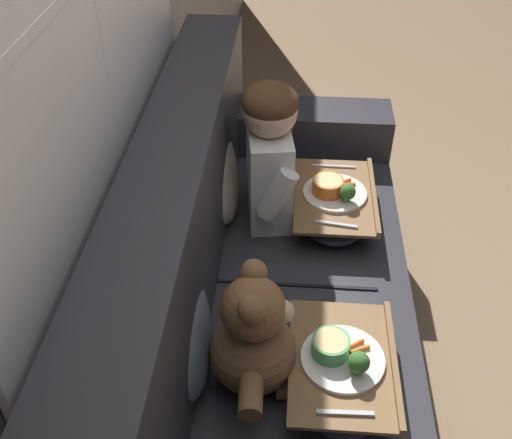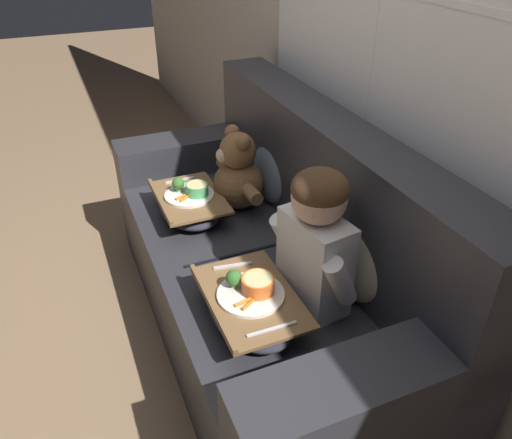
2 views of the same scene
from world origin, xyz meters
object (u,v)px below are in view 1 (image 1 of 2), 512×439
(lap_tray_child, at_px, (334,204))
(lap_tray_teddy, at_px, (341,370))
(teddy_bear, at_px, (255,340))
(couch, at_px, (260,305))
(throw_pillow_behind_child, at_px, (219,171))
(throw_pillow_behind_teddy, at_px, (185,332))
(child_figure, at_px, (270,148))

(lap_tray_child, height_order, lap_tray_teddy, lap_tray_teddy)
(lap_tray_teddy, bearing_deg, lap_tray_child, -0.01)
(teddy_bear, distance_m, lap_tray_child, 0.79)
(couch, distance_m, lap_tray_child, 0.48)
(throw_pillow_behind_child, relative_size, lap_tray_child, 0.89)
(couch, distance_m, lap_tray_teddy, 0.48)
(couch, xyz_separation_m, throw_pillow_behind_teddy, (-0.37, 0.17, 0.29))
(couch, height_order, lap_tray_child, couch)
(child_figure, bearing_deg, throw_pillow_behind_teddy, 166.34)
(throw_pillow_behind_child, bearing_deg, lap_tray_teddy, -150.46)
(throw_pillow_behind_teddy, relative_size, lap_tray_teddy, 0.91)
(throw_pillow_behind_teddy, xyz_separation_m, teddy_bear, (0.00, -0.19, -0.02))
(throw_pillow_behind_child, height_order, throw_pillow_behind_teddy, throw_pillow_behind_child)
(child_figure, xyz_separation_m, teddy_bear, (-0.75, -0.00, -0.13))
(throw_pillow_behind_teddy, distance_m, child_figure, 0.78)
(throw_pillow_behind_teddy, xyz_separation_m, child_figure, (0.75, -0.18, 0.11))
(teddy_bear, height_order, lap_tray_child, teddy_bear)
(couch, height_order, child_figure, child_figure)
(throw_pillow_behind_child, distance_m, teddy_bear, 0.77)
(couch, xyz_separation_m, lap_tray_child, (0.37, -0.25, 0.17))
(couch, relative_size, lap_tray_teddy, 4.60)
(lap_tray_teddy, bearing_deg, teddy_bear, 89.92)
(throw_pillow_behind_child, bearing_deg, couch, -155.02)
(throw_pillow_behind_child, bearing_deg, teddy_bear, -166.01)
(child_figure, relative_size, teddy_bear, 1.27)
(throw_pillow_behind_teddy, relative_size, child_figure, 0.71)
(lap_tray_teddy, bearing_deg, child_figure, 17.93)
(child_figure, height_order, lap_tray_teddy, child_figure)
(couch, relative_size, throw_pillow_behind_child, 4.76)
(lap_tray_child, bearing_deg, couch, 146.20)
(throw_pillow_behind_child, height_order, lap_tray_child, throw_pillow_behind_child)
(lap_tray_child, bearing_deg, throw_pillow_behind_child, 89.88)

